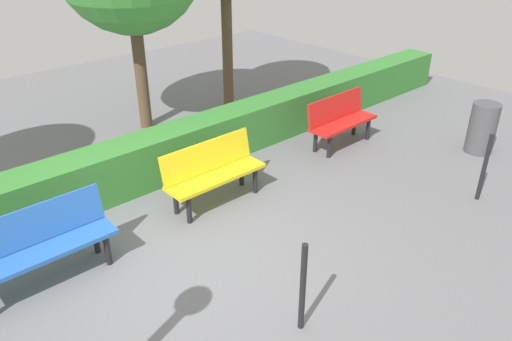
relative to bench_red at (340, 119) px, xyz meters
The scene contains 8 objects.
ground_plane 4.00m from the bench_red, 13.95° to the left, with size 17.62×17.62×0.00m, color slate.
bench_red is the anchor object (origin of this frame).
bench_yellow 2.78m from the bench_red, ahead, with size 1.46×0.47×0.86m.
bench_blue 5.21m from the bench_red, ahead, with size 1.62×0.47×0.86m.
hedge_row 2.88m from the bench_red, 20.90° to the right, with size 13.62×0.58×0.73m, color #387F33.
railing_post_near 2.52m from the bench_red, 90.57° to the left, with size 0.06×0.06×1.00m, color black.
railing_post_mid 4.41m from the bench_red, 34.83° to the left, with size 0.06×0.06×1.00m, color black.
trash_bin 2.34m from the bench_red, 130.58° to the left, with size 0.44×0.44×0.86m, color #4C4C51.
Camera 1 is at (2.51, 3.94, 3.66)m, focal length 34.83 mm.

